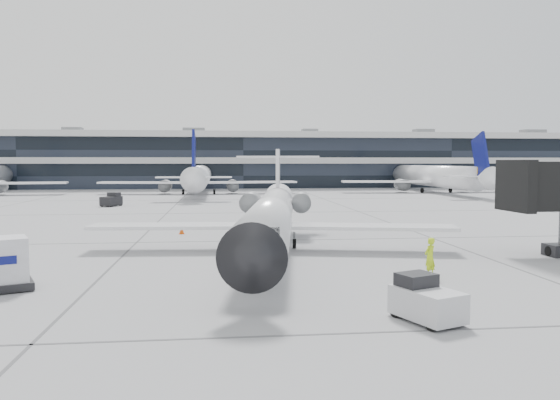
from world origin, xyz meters
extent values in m
plane|color=#9C9C9F|center=(0.00, 0.00, 0.00)|extent=(220.00, 220.00, 0.00)
cube|color=black|center=(0.00, 82.00, 5.00)|extent=(170.00, 22.00, 10.00)
cylinder|color=white|center=(-1.65, -4.98, 2.07)|extent=(5.42, 21.68, 2.42)
cone|color=black|center=(-3.33, -16.90, 2.07)|extent=(2.75, 2.83, 2.42)
cone|color=white|center=(0.06, 7.11, 2.33)|extent=(2.68, 3.17, 2.30)
cube|color=white|center=(-7.30, -3.28, 1.44)|extent=(10.02, 3.03, 0.20)
cube|color=white|center=(4.26, -4.91, 1.44)|extent=(10.15, 4.34, 0.20)
cylinder|color=slate|center=(-2.40, 2.56, 2.42)|extent=(1.76, 3.21, 1.35)
cylinder|color=slate|center=(1.16, 2.05, 2.42)|extent=(1.76, 3.21, 1.35)
cube|color=white|center=(-0.02, 6.57, 4.22)|extent=(0.58, 2.35, 4.04)
cube|color=white|center=(0.04, 6.93, 5.66)|extent=(6.60, 2.33, 0.14)
cylinder|color=black|center=(-2.84, -13.43, 0.25)|extent=(0.23, 0.52, 0.50)
cylinder|color=black|center=(-2.73, -3.02, 0.29)|extent=(0.29, 0.60, 0.57)
cylinder|color=black|center=(-0.06, -3.40, 0.29)|extent=(0.29, 0.60, 0.57)
cube|color=black|center=(12.87, -7.80, 3.96)|extent=(2.54, 3.09, 2.64)
imported|color=#C4EE19|center=(4.99, -12.28, 0.91)|extent=(0.79, 0.74, 1.81)
cube|color=silver|center=(2.23, -19.01, 0.59)|extent=(2.18, 2.72, 0.97)
cube|color=black|center=(2.03, -18.51, 1.24)|extent=(1.46, 1.34, 0.54)
cylinder|color=black|center=(1.36, -18.43, 0.24)|extent=(0.36, 0.51, 0.47)
cylinder|color=black|center=(2.46, -17.99, 0.24)|extent=(0.36, 0.51, 0.47)
cylinder|color=black|center=(2.00, -20.03, 0.24)|extent=(0.36, 0.51, 0.47)
cylinder|color=black|center=(3.10, -19.59, 0.24)|extent=(0.36, 0.51, 0.47)
cone|color=#DB4A0B|center=(-7.36, 4.00, 0.29)|extent=(0.38, 0.38, 0.59)
cube|color=#DB4A0B|center=(-7.36, 4.00, 0.02)|extent=(0.47, 0.47, 0.03)
cube|color=black|center=(-17.41, 30.14, 0.63)|extent=(2.41, 2.92, 1.03)
cube|color=black|center=(-17.17, 30.67, 1.32)|extent=(1.58, 1.46, 0.57)
cylinder|color=black|center=(-17.60, 31.24, 0.25)|extent=(0.40, 0.55, 0.51)
cylinder|color=black|center=(-16.45, 30.72, 0.25)|extent=(0.40, 0.55, 0.51)
cylinder|color=black|center=(-18.37, 29.57, 0.25)|extent=(0.40, 0.55, 0.51)
cylinder|color=black|center=(-17.22, 29.05, 0.25)|extent=(0.40, 0.55, 0.51)
camera|label=1|loc=(-4.53, -36.08, 5.27)|focal=35.00mm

